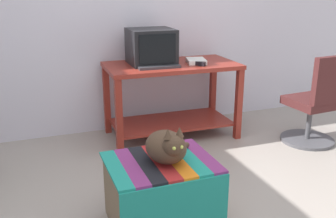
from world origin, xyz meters
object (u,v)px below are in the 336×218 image
at_px(ottoman_with_blanket, 161,192).
at_px(cat, 167,146).
at_px(office_chair, 315,106).
at_px(stapler, 200,64).
at_px(keyboard, 159,67).
at_px(book, 196,61).
at_px(desk, 171,87).
at_px(tv_monitor, 151,47).

distance_m(ottoman_with_blanket, cat, 0.33).
distance_m(office_chair, stapler, 1.19).
height_order(keyboard, book, book).
xyz_separation_m(desk, cat, (-0.59, -1.45, 0.04)).
relative_size(tv_monitor, book, 1.80).
relative_size(ottoman_with_blanket, cat, 1.91).
height_order(ottoman_with_blanket, office_chair, office_chair).
relative_size(book, office_chair, 0.27).
height_order(office_chair, stapler, office_chair).
distance_m(tv_monitor, ottoman_with_blanket, 1.70).
bearing_deg(desk, ottoman_with_blanket, -112.11).
bearing_deg(desk, tv_monitor, 163.57).
height_order(tv_monitor, cat, tv_monitor).
distance_m(book, cat, 1.64).
relative_size(desk, cat, 3.73).
bearing_deg(book, keyboard, -153.49).
xyz_separation_m(tv_monitor, keyboard, (0.00, -0.21, -0.15)).
bearing_deg(cat, desk, 65.19).
relative_size(keyboard, stapler, 3.64).
bearing_deg(book, stapler, -84.77).
distance_m(tv_monitor, cat, 1.61).
bearing_deg(desk, keyboard, -140.15).
distance_m(desk, ottoman_with_blanket, 1.58).
bearing_deg(desk, book, -11.83).
bearing_deg(ottoman_with_blanket, keyboard, 71.27).
xyz_separation_m(ottoman_with_blanket, stapler, (0.84, 1.23, 0.55)).
xyz_separation_m(book, stapler, (-0.02, -0.14, -0.00)).
relative_size(desk, office_chair, 1.47).
xyz_separation_m(keyboard, ottoman_with_blanket, (-0.43, -1.28, -0.55)).
bearing_deg(tv_monitor, keyboard, -87.77).
bearing_deg(keyboard, tv_monitor, 93.18).
distance_m(desk, office_chair, 1.41).
height_order(keyboard, ottoman_with_blanket, keyboard).
height_order(keyboard, office_chair, office_chair).
distance_m(desk, cat, 1.57).
relative_size(tv_monitor, keyboard, 1.09).
distance_m(keyboard, stapler, 0.41).
bearing_deg(tv_monitor, desk, -16.43).
bearing_deg(ottoman_with_blanket, book, 57.88).
xyz_separation_m(tv_monitor, book, (0.43, -0.12, -0.15)).
bearing_deg(book, ottoman_with_blanket, -107.69).
xyz_separation_m(keyboard, cat, (-0.40, -1.31, -0.22)).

